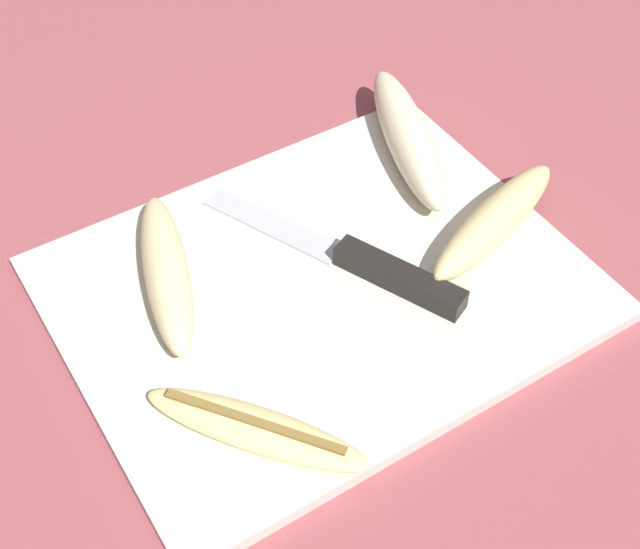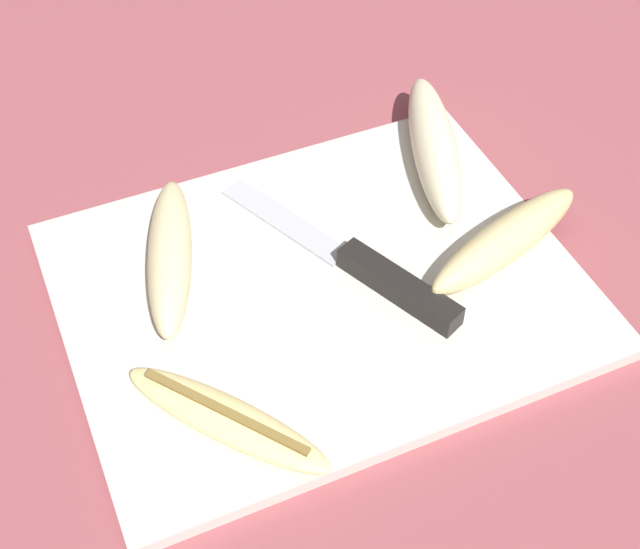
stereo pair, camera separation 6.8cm
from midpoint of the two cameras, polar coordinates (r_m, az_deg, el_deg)
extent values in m
plane|color=#93474C|center=(0.70, 2.79, -1.36)|extent=(4.00, 4.00, 0.00)
cube|color=beige|center=(0.70, 2.81, -1.04)|extent=(0.39, 0.31, 0.01)
cube|color=black|center=(0.68, 7.93, -0.91)|extent=(0.06, 0.11, 0.02)
cube|color=#B7BABF|center=(0.74, 0.56, 3.34)|extent=(0.07, 0.12, 0.00)
ellipsoid|color=#DBC684|center=(0.72, 14.48, 2.01)|extent=(0.17, 0.08, 0.04)
ellipsoid|color=beige|center=(0.69, -6.82, 1.11)|extent=(0.08, 0.17, 0.03)
ellipsoid|color=#EDD689|center=(0.61, -2.79, -9.41)|extent=(0.12, 0.15, 0.02)
cube|color=olive|center=(0.60, -2.82, -8.93)|extent=(0.08, 0.11, 0.00)
ellipsoid|color=beige|center=(0.79, 9.80, 7.98)|extent=(0.10, 0.19, 0.04)
camera|label=1|loc=(0.03, -87.13, 3.18)|focal=50.00mm
camera|label=2|loc=(0.03, 92.87, -3.18)|focal=50.00mm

